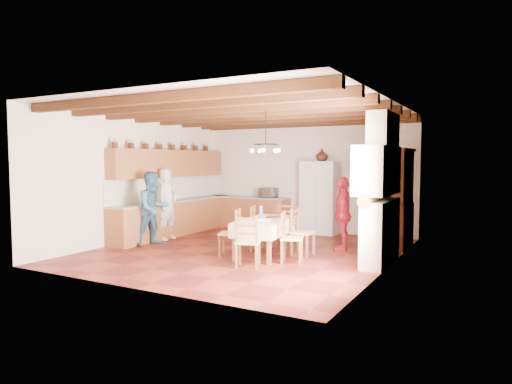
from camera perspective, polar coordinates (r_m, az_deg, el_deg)
floor at (r=9.78m, az=-1.37°, el=-7.47°), size 6.00×6.50×0.02m
ceiling at (r=9.65m, az=-1.40°, el=10.40°), size 6.00×6.50×0.02m
wall_back at (r=12.52m, az=6.13°, el=1.99°), size 6.00×0.02×3.00m
wall_front at (r=6.98m, az=-14.96°, el=0.29°), size 6.00×0.02×3.00m
wall_left at (r=11.41m, az=-14.58°, el=1.69°), size 0.02×6.50×3.00m
wall_right at (r=8.49m, az=16.46°, el=0.90°), size 0.02×6.50×3.00m
ceiling_beams at (r=9.64m, az=-1.40°, el=9.80°), size 6.00×6.30×0.16m
lower_cabinets_left at (r=12.08m, az=-9.99°, el=-3.22°), size 0.60×4.30×0.86m
lower_cabinets_back at (r=13.00m, az=-0.75°, el=-2.65°), size 2.30×0.60×0.86m
countertop_left at (r=12.03m, az=-10.02°, el=-1.09°), size 0.62×4.30×0.04m
countertop_back at (r=12.96m, az=-0.76°, el=-0.67°), size 2.34×0.62×0.04m
backsplash_left at (r=12.19m, az=-11.08°, el=0.47°), size 0.03×4.30×0.60m
backsplash_back at (r=13.19m, az=-0.15°, el=0.80°), size 2.30×0.03×0.60m
upper_cabinets at (r=12.07m, az=-10.54°, el=3.53°), size 0.35×4.20×0.70m
fireplace at (r=8.76m, az=14.87°, el=0.36°), size 0.56×1.60×2.80m
wall_picture at (r=11.97m, az=12.96°, el=3.49°), size 0.34×0.03×0.42m
refrigerator at (r=12.21m, az=8.23°, el=-0.65°), size 1.00×0.85×1.91m
hutch at (r=10.49m, az=17.32°, el=-0.77°), size 0.52×1.21×2.19m
dining_table at (r=9.24m, az=1.21°, el=-3.93°), size 1.07×1.79×0.74m
chandelier at (r=9.16m, az=1.22°, el=5.97°), size 0.47×0.47×0.03m
chair_left_near at (r=9.24m, az=-3.31°, el=-5.07°), size 0.52×0.53×0.96m
chair_left_far at (r=9.82m, az=-1.37°, el=-4.52°), size 0.52×0.53×0.96m
chair_right_near at (r=8.69m, az=4.53°, el=-5.66°), size 0.51×0.52×0.96m
chair_right_far at (r=9.36m, az=5.87°, el=-4.96°), size 0.40×0.42×0.96m
chair_end_near at (r=8.27m, az=-1.03°, el=-6.14°), size 0.53×0.52×0.96m
chair_end_far at (r=10.20m, az=3.32°, el=-4.21°), size 0.42×0.40×0.96m
person_man at (r=11.31m, az=-10.98°, el=-1.49°), size 0.45×0.66×1.74m
person_woman_blue at (r=10.63m, az=-12.72°, el=-2.01°), size 0.85×0.97×1.68m
person_woman_red at (r=9.91m, az=10.80°, el=-2.69°), size 0.58×0.99×1.59m
microwave at (r=12.68m, az=1.50°, el=-0.08°), size 0.51×0.37×0.27m
fridge_vase at (r=12.18m, az=8.23°, el=4.60°), size 0.36×0.36×0.33m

